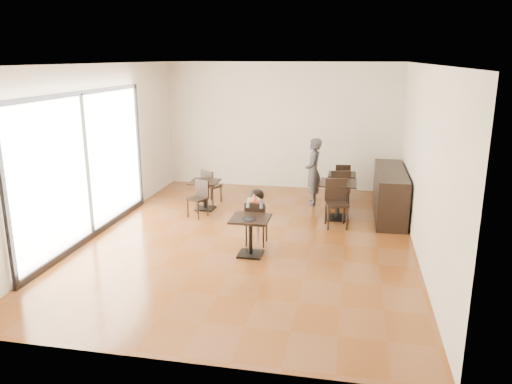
% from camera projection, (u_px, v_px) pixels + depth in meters
% --- Properties ---
extents(floor, '(6.00, 8.00, 0.01)m').
position_uv_depth(floor, '(250.00, 239.00, 9.41)').
color(floor, brown).
rests_on(floor, ground).
extents(ceiling, '(6.00, 8.00, 0.01)m').
position_uv_depth(ceiling, '(249.00, 64.00, 8.57)').
color(ceiling, white).
rests_on(ceiling, floor).
extents(wall_back, '(6.00, 0.01, 3.20)m').
position_uv_depth(wall_back, '(281.00, 126.00, 12.77)').
color(wall_back, white).
rests_on(wall_back, floor).
extents(wall_front, '(6.00, 0.01, 3.20)m').
position_uv_depth(wall_front, '(171.00, 228.00, 5.20)').
color(wall_front, white).
rests_on(wall_front, floor).
extents(wall_left, '(0.01, 8.00, 3.20)m').
position_uv_depth(wall_left, '(96.00, 150.00, 9.54)').
color(wall_left, white).
rests_on(wall_left, floor).
extents(wall_right, '(0.01, 8.00, 3.20)m').
position_uv_depth(wall_right, '(423.00, 162.00, 8.43)').
color(wall_right, white).
rests_on(wall_right, floor).
extents(storefront_window, '(0.04, 4.50, 2.60)m').
position_uv_depth(storefront_window, '(85.00, 165.00, 9.12)').
color(storefront_window, white).
rests_on(storefront_window, floor).
extents(child_table, '(0.65, 0.65, 0.68)m').
position_uv_depth(child_table, '(250.00, 236.00, 8.55)').
color(child_table, black).
rests_on(child_table, floor).
extents(child_chair, '(0.37, 0.37, 0.82)m').
position_uv_depth(child_chair, '(257.00, 223.00, 9.05)').
color(child_chair, black).
rests_on(child_chair, floor).
extents(child, '(0.37, 0.52, 1.03)m').
position_uv_depth(child, '(257.00, 217.00, 9.02)').
color(child, slate).
rests_on(child, child_chair).
extents(plate, '(0.23, 0.23, 0.01)m').
position_uv_depth(plate, '(249.00, 219.00, 8.36)').
color(plate, black).
rests_on(plate, child_table).
extents(pizza_slice, '(0.24, 0.18, 0.06)m').
position_uv_depth(pizza_slice, '(254.00, 200.00, 8.74)').
color(pizza_slice, tan).
rests_on(pizza_slice, child).
extents(adult_patron, '(0.41, 0.59, 1.53)m').
position_uv_depth(adult_patron, '(313.00, 171.00, 11.48)').
color(adult_patron, '#39383D').
rests_on(adult_patron, floor).
extents(cafe_table_mid, '(0.89, 0.89, 0.80)m').
position_uv_depth(cafe_table_mid, '(338.00, 201.00, 10.48)').
color(cafe_table_mid, black).
rests_on(cafe_table_mid, floor).
extents(cafe_table_left, '(0.82, 0.82, 0.65)m').
position_uv_depth(cafe_table_left, '(205.00, 195.00, 11.15)').
color(cafe_table_left, black).
rests_on(cafe_table_left, floor).
extents(cafe_table_back, '(0.68, 0.68, 0.67)m').
position_uv_depth(cafe_table_back, '(341.00, 188.00, 11.76)').
color(cafe_table_back, black).
rests_on(cafe_table_back, floor).
extents(chair_mid_a, '(0.51, 0.51, 0.96)m').
position_uv_depth(chair_mid_a, '(339.00, 190.00, 10.98)').
color(chair_mid_a, black).
rests_on(chair_mid_a, floor).
extents(chair_mid_b, '(0.51, 0.51, 0.96)m').
position_uv_depth(chair_mid_b, '(337.00, 204.00, 9.94)').
color(chair_mid_b, black).
rests_on(chair_mid_b, floor).
extents(chair_left_a, '(0.47, 0.47, 0.79)m').
position_uv_depth(chair_left_a, '(212.00, 186.00, 11.65)').
color(chair_left_a, black).
rests_on(chair_left_a, floor).
extents(chair_left_b, '(0.47, 0.47, 0.79)m').
position_uv_depth(chair_left_b, '(197.00, 199.00, 10.61)').
color(chair_left_b, black).
rests_on(chair_left_b, floor).
extents(chair_back_a, '(0.39, 0.39, 0.80)m').
position_uv_depth(chair_back_a, '(342.00, 179.00, 12.26)').
color(chair_back_a, black).
rests_on(chair_back_a, floor).
extents(chair_back_b, '(0.39, 0.39, 0.80)m').
position_uv_depth(chair_back_b, '(341.00, 191.00, 11.22)').
color(chair_back_b, black).
rests_on(chair_back_b, floor).
extents(service_counter, '(0.60, 2.40, 1.00)m').
position_uv_depth(service_counter, '(390.00, 193.00, 10.68)').
color(service_counter, black).
rests_on(service_counter, floor).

